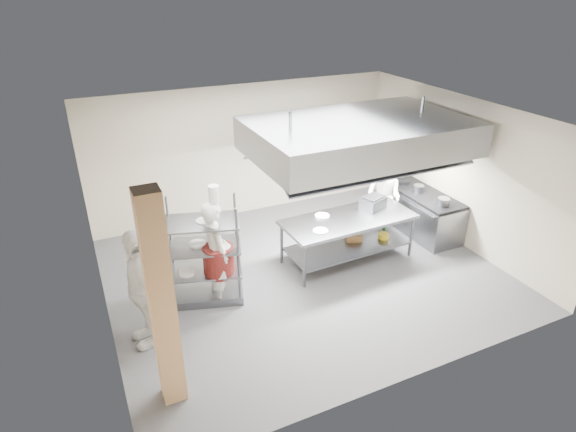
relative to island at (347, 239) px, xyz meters
name	(u,v)px	position (x,y,z in m)	size (l,w,h in m)	color
floor	(304,273)	(-1.00, -0.11, -0.46)	(7.00, 7.00, 0.00)	#363638
ceiling	(306,117)	(-1.00, -0.11, 2.54)	(7.00, 7.00, 0.00)	silver
wall_back	(245,151)	(-1.00, 2.89, 1.04)	(7.00, 7.00, 0.00)	#B4A68F
wall_left	(94,243)	(-4.50, -0.11, 1.04)	(6.00, 6.00, 0.00)	#B4A68F
wall_right	(459,171)	(2.50, -0.11, 1.04)	(6.00, 6.00, 0.00)	#B4A68F
column	(162,303)	(-3.90, -2.01, 1.04)	(0.30, 0.30, 3.00)	tan
exhaust_hood	(359,136)	(0.30, 0.29, 1.94)	(4.00, 2.50, 0.60)	gray
hood_strip_a	(315,160)	(-0.60, 0.29, 1.62)	(1.60, 0.12, 0.04)	white
hood_strip_b	(397,146)	(1.20, 0.29, 1.62)	(1.60, 0.12, 0.04)	white
wall_shelf	(319,143)	(0.80, 2.73, 1.04)	(1.50, 0.28, 0.04)	gray
island	(347,239)	(0.00, 0.00, 0.00)	(2.57, 1.07, 0.91)	gray
island_worktop	(349,219)	(0.00, 0.00, 0.42)	(2.57, 1.07, 0.06)	gray
island_undershelf	(347,246)	(0.00, 0.00, -0.16)	(2.37, 0.97, 0.04)	slate
pass_rack	(204,252)	(-2.86, -0.06, 0.46)	(1.21, 0.71, 1.82)	gray
cooking_range	(420,213)	(2.08, 0.39, -0.04)	(0.80, 2.00, 0.84)	slate
range_top	(422,194)	(2.08, 0.39, 0.41)	(0.78, 1.96, 0.06)	black
chef_head	(216,252)	(-2.70, -0.20, 0.48)	(0.68, 0.45, 1.87)	white
chef_line	(383,197)	(1.24, 0.63, 0.40)	(0.83, 0.65, 1.70)	silver
chef_plating	(141,288)	(-4.00, -0.76, 0.51)	(1.13, 0.47, 1.92)	silver
griddle	(373,203)	(0.67, 0.19, 0.57)	(0.46, 0.36, 0.22)	slate
wicker_basket	(354,237)	(0.21, 0.10, -0.07)	(0.31, 0.21, 0.13)	olive
stockpot	(419,189)	(2.01, 0.45, 0.52)	(0.22, 0.22, 0.16)	gray
plate_stack	(206,268)	(-2.86, -0.06, 0.13)	(0.28, 0.28, 0.05)	white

